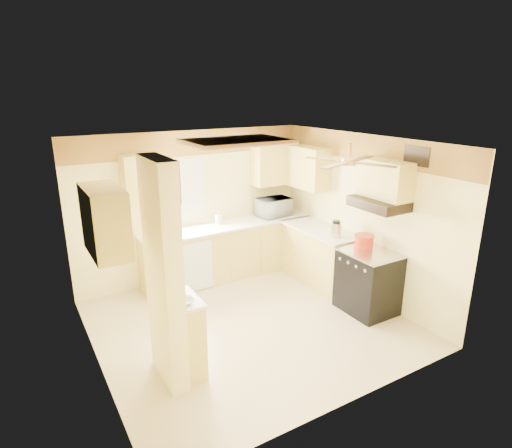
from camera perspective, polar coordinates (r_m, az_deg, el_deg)
floor at (r=6.13m, az=-0.85°, el=-13.09°), size 4.00×4.00×0.00m
ceiling at (r=5.31m, az=-0.97°, el=10.80°), size 4.00×4.00×0.00m
wall_back at (r=7.23m, az=-8.42°, el=2.35°), size 4.00×0.00×4.00m
wall_front at (r=4.19m, az=12.34°, el=-9.47°), size 4.00×0.00×4.00m
wall_left at (r=4.99m, az=-21.37°, el=-5.81°), size 0.00×3.80×3.80m
wall_right at (r=6.77m, az=13.95°, el=0.95°), size 0.00×3.80×3.80m
wallpaper_border at (r=7.02m, az=-8.75°, el=10.61°), size 4.00×0.02×0.40m
partition_column at (r=4.62m, az=-12.17°, el=-6.80°), size 0.20×0.70×2.50m
partition_ledge at (r=5.06m, az=-9.15°, el=-14.61°), size 0.25×0.55×0.90m
ledge_top at (r=4.83m, az=-9.42°, el=-9.87°), size 0.28×0.58×0.04m
lower_cabinets_back at (r=7.42m, az=-3.69°, el=-3.61°), size 3.00×0.60×0.90m
lower_cabinets_right at (r=7.25m, az=8.48°, el=-4.28°), size 0.60×1.40×0.90m
countertop_back at (r=7.26m, az=-3.72°, el=-0.17°), size 3.04×0.64×0.04m
countertop_right at (r=7.09m, az=8.58°, el=-0.77°), size 0.64×1.44×0.04m
dishwasher_panel at (r=6.88m, az=-8.08°, el=-5.70°), size 0.58×0.02×0.80m
window at (r=7.06m, az=-10.37°, el=4.39°), size 0.92×0.02×1.02m
upper_cab_back_left at (r=6.67m, az=-14.85°, el=5.95°), size 0.60×0.35×0.70m
upper_cab_back_right at (r=7.66m, az=2.74°, el=7.96°), size 0.90×0.35×0.70m
upper_cab_right at (r=7.44m, az=6.55°, el=7.58°), size 0.35×1.00×0.70m
upper_cab_left_wall at (r=4.58m, az=-19.50°, el=0.37°), size 0.35×0.75×0.70m
upper_cab_over_stove at (r=6.11m, az=16.84°, el=5.72°), size 0.35×0.76×0.52m
stove at (r=6.46m, az=14.73°, el=-7.42°), size 0.68×0.77×0.92m
range_hood at (r=6.12m, az=16.03°, el=2.64°), size 0.50×0.76×0.14m
poster_menu at (r=4.45m, az=-11.31°, el=0.54°), size 0.02×0.42×0.57m
poster_nashville at (r=4.67m, az=-10.83°, el=-7.10°), size 0.02×0.42×0.57m
ceiling_light_panel at (r=5.80m, az=-2.59°, el=10.91°), size 1.35×0.95×0.06m
ceiling_fan at (r=5.37m, az=12.26°, el=8.18°), size 1.15×1.15×0.26m
vent_grate at (r=5.95m, az=20.64°, el=8.48°), size 0.02×0.40×0.25m
microwave at (r=7.68m, az=2.41°, el=2.27°), size 0.61×0.43×0.32m
bowl at (r=4.69m, az=-9.42°, el=-10.15°), size 0.20×0.20×0.05m
dutch_oven at (r=6.42m, az=14.20°, el=-2.21°), size 0.29×0.29×0.19m
kettle at (r=6.71m, az=10.63°, el=-0.69°), size 0.17×0.17×0.26m
dish_rack at (r=6.79m, az=-12.81°, el=-0.95°), size 0.41×0.32×0.22m
utensil_crock at (r=7.26m, az=-5.02°, el=0.61°), size 0.12×0.12×0.23m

